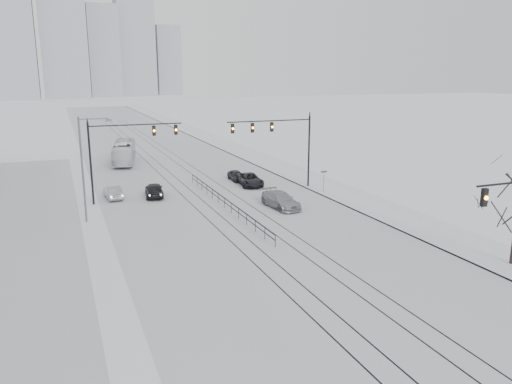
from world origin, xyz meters
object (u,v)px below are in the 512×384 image
object	(u,v)px
sedan_nb_front	(250,180)
sedan_nb_right	(281,200)
sedan_sb_outer	(113,192)
sedan_sb_inner	(154,190)
sedan_nb_far	(236,176)
box_truck	(124,153)

from	to	relation	value
sedan_nb_front	sedan_nb_right	distance (m)	10.11
sedan_sb_outer	sedan_nb_right	bearing A→B (deg)	142.04
sedan_sb_inner	sedan_nb_far	distance (m)	11.54
sedan_nb_right	sedan_nb_far	distance (m)	13.30
sedan_nb_right	sedan_nb_front	bearing A→B (deg)	79.74
sedan_nb_far	sedan_sb_outer	bearing A→B (deg)	-164.32
sedan_nb_right	box_truck	bearing A→B (deg)	103.31
sedan_sb_outer	sedan_nb_front	distance (m)	15.17
sedan_nb_front	sedan_nb_far	distance (m)	3.25
sedan_nb_far	box_truck	bearing A→B (deg)	124.12
sedan_sb_inner	sedan_nb_front	bearing A→B (deg)	-165.64
sedan_nb_right	sedan_sb_inner	bearing A→B (deg)	133.79
sedan_nb_front	sedan_nb_right	world-z (taller)	sedan_nb_right
sedan_nb_front	sedan_sb_outer	bearing A→B (deg)	-172.08
sedan_nb_right	sedan_nb_far	size ratio (longest dim) A/B	1.44
sedan_sb_inner	box_truck	xyz separation A→B (m)	(-0.30, 21.47, 0.81)
sedan_nb_right	sedan_nb_far	xyz separation A→B (m)	(0.20, 13.29, -0.14)
sedan_nb_front	box_truck	size ratio (longest dim) A/B	0.45
sedan_sb_inner	sedan_nb_front	xyz separation A→B (m)	(11.11, 1.36, -0.05)
sedan_sb_outer	sedan_nb_right	world-z (taller)	sedan_nb_right
sedan_sb_outer	box_truck	xyz separation A→B (m)	(3.75, 20.65, 0.90)
sedan_sb_inner	sedan_nb_right	size ratio (longest dim) A/B	0.86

